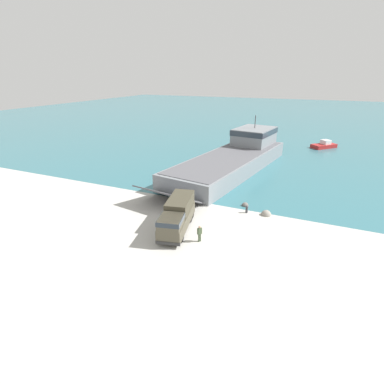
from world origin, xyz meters
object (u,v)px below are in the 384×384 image
Objects in this scene: military_truck at (177,215)px; mooring_bollard at (247,209)px; moored_boat_a at (324,145)px; landing_craft at (236,156)px; soldier_on_ramp at (200,233)px.

military_truck is 8.99× the size of mooring_bollard.
landing_craft is at bearing 100.93° from moored_boat_a.
landing_craft is 4.36× the size of military_truck.
moored_boat_a is at bearing 79.33° from mooring_bollard.
moored_boat_a is 40.88m from mooring_bollard.
landing_craft is at bearing 168.93° from military_truck.
landing_craft is 26.30m from soldier_on_ramp.
military_truck is 48.95m from moored_boat_a.
military_truck is (0.67, -24.56, -0.42)m from landing_craft.
mooring_bollard is (-7.57, -40.18, -0.08)m from moored_boat_a.
landing_craft is 39.14× the size of mooring_bollard.
landing_craft is 18.86m from mooring_bollard.
military_truck is 3.51m from soldier_on_ramp.
landing_craft is 20.78× the size of soldier_on_ramp.
mooring_bollard is at bearing 127.37° from military_truck.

